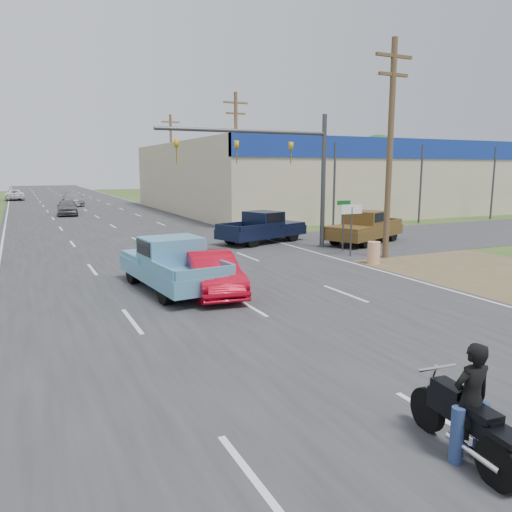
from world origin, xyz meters
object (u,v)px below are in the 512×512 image
blue_pickup (171,263)px  brown_pickup (364,227)px  rider (471,406)px  motorcycle (472,430)px  navy_pickup (264,227)px  red_convertible (211,274)px  distant_car_silver (73,200)px  distant_car_grey (67,207)px  distant_car_white (15,195)px

blue_pickup → brown_pickup: (12.92, 5.93, -0.00)m
rider → blue_pickup: 12.17m
motorcycle → blue_pickup: bearing=100.4°
rider → brown_pickup: brown_pickup is taller
navy_pickup → red_convertible: bearing=-53.5°
motorcycle → brown_pickup: brown_pickup is taller
red_convertible → distant_car_silver: size_ratio=0.86×
distant_car_grey → rider: bearing=-83.9°
distant_car_grey → navy_pickup: bearing=-65.2°
motorcycle → blue_pickup: (-0.93, 12.19, 0.42)m
navy_pickup → distant_car_grey: bearing=-177.8°
distant_car_silver → distant_car_white: (-6.00, 14.17, -0.02)m
blue_pickup → brown_pickup: bearing=19.3°
rider → distant_car_grey: 43.55m
navy_pickup → distant_car_silver: (-6.94, 34.91, -0.18)m
red_convertible → distant_car_silver: bearing=97.0°
motorcycle → rider: bearing=90.0°
red_convertible → distant_car_grey: (-1.70, 32.65, 0.02)m
brown_pickup → distant_car_grey: (-13.60, 25.46, -0.20)m
navy_pickup → motorcycle: bearing=-37.2°
motorcycle → rider: size_ratio=1.35×
blue_pickup → distant_car_white: blue_pickup is taller
navy_pickup → distant_car_white: (-12.94, 49.08, -0.20)m
distant_car_grey → distant_car_white: bearing=103.2°
motorcycle → rider: (0.01, 0.06, 0.34)m
red_convertible → distant_car_grey: bearing=99.9°
rider → navy_pickup: navy_pickup is taller
red_convertible → distant_car_grey: 32.69m
blue_pickup → distant_car_white: (-4.99, 57.77, -0.23)m
motorcycle → distant_car_white: size_ratio=0.45×
brown_pickup → blue_pickup: bearing=89.8°
red_convertible → distant_car_white: 59.32m
red_convertible → motorcycle: 10.94m
red_convertible → navy_pickup: size_ratio=0.74×
rider → distant_car_silver: (0.07, 55.72, -0.13)m
red_convertible → blue_pickup: size_ratio=0.75×
rider → distant_car_silver: bearing=-84.0°
distant_car_white → brown_pickup: bearing=108.2°
motorcycle → distant_car_silver: 55.79m
red_convertible → navy_pickup: (6.93, 9.94, 0.20)m
motorcycle → navy_pickup: size_ratio=0.40×
navy_pickup → distant_car_grey: navy_pickup is taller
blue_pickup → brown_pickup: size_ratio=0.97×
blue_pickup → distant_car_silver: (1.01, 43.60, -0.21)m
brown_pickup → red_convertible: bearing=96.2°
brown_pickup → distant_car_grey: size_ratio=1.39×
rider → navy_pickup: 21.97m
rider → distant_car_grey: size_ratio=0.40×
distant_car_silver → motorcycle: bearing=-92.4°
red_convertible → motorcycle: (-0.09, -10.94, -0.19)m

